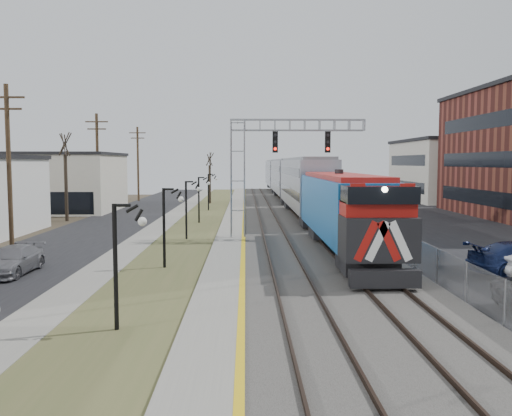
{
  "coord_description": "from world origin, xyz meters",
  "views": [
    {
      "loc": [
        0.02,
        -8.58,
        5.27
      ],
      "look_at": [
        0.64,
        22.86,
        2.6
      ],
      "focal_mm": 38.0,
      "sensor_mm": 36.0,
      "label": 1
    }
  ],
  "objects": [
    {
      "name": "platform",
      "position": [
        -1.0,
        35.0,
        0.12
      ],
      "size": [
        2.0,
        120.0,
        0.24
      ],
      "primitive_type": "cube",
      "color": "gray",
      "rests_on": "ground"
    },
    {
      "name": "platform_edge",
      "position": [
        -0.12,
        35.0,
        0.24
      ],
      "size": [
        0.24,
        120.0,
        0.01
      ],
      "primitive_type": "cube",
      "color": "gold",
      "rests_on": "platform"
    },
    {
      "name": "ballast_bed",
      "position": [
        4.0,
        35.0,
        0.1
      ],
      "size": [
        8.0,
        120.0,
        0.2
      ],
      "primitive_type": "cube",
      "color": "#595651",
      "rests_on": "ground"
    },
    {
      "name": "parking_lot",
      "position": [
        16.0,
        35.0,
        0.02
      ],
      "size": [
        16.0,
        120.0,
        0.04
      ],
      "primitive_type": "cube",
      "color": "black",
      "rests_on": "ground"
    },
    {
      "name": "track_near",
      "position": [
        2.0,
        35.0,
        0.28
      ],
      "size": [
        1.58,
        120.0,
        0.15
      ],
      "color": "#2D2119",
      "rests_on": "ballast_bed"
    },
    {
      "name": "car_lot_e",
      "position": [
        10.85,
        37.06,
        0.73
      ],
      "size": [
        4.41,
        2.11,
        1.46
      ],
      "primitive_type": "imported",
      "rotation": [
        0.0,
        0.0,
        1.48
      ],
      "color": "slate",
      "rests_on": "ground"
    },
    {
      "name": "utility_poles",
      "position": [
        -14.5,
        25.0,
        5.0
      ],
      "size": [
        0.28,
        80.28,
        10.0
      ],
      "color": "#4C3823",
      "rests_on": "ground"
    },
    {
      "name": "car_street_b",
      "position": [
        -10.91,
        16.68,
        0.64
      ],
      "size": [
        1.88,
        4.45,
        1.28
      ],
      "primitive_type": "imported",
      "rotation": [
        0.0,
        0.0,
        -0.02
      ],
      "color": "slate",
      "rests_on": "ground"
    },
    {
      "name": "lampposts",
      "position": [
        -4.0,
        18.29,
        2.0
      ],
      "size": [
        0.14,
        62.14,
        4.0
      ],
      "color": "black",
      "rests_on": "ground"
    },
    {
      "name": "fence",
      "position": [
        8.2,
        35.0,
        0.8
      ],
      "size": [
        0.04,
        120.0,
        1.6
      ],
      "primitive_type": "cube",
      "color": "gray",
      "rests_on": "ground"
    },
    {
      "name": "sidewalk",
      "position": [
        -7.0,
        35.0,
        0.04
      ],
      "size": [
        2.0,
        120.0,
        0.08
      ],
      "primitive_type": "cube",
      "color": "gray",
      "rests_on": "ground"
    },
    {
      "name": "signal_gantry",
      "position": [
        1.22,
        27.99,
        5.59
      ],
      "size": [
        9.0,
        1.07,
        8.15
      ],
      "color": "gray",
      "rests_on": "ground"
    },
    {
      "name": "track_far",
      "position": [
        5.5,
        35.0,
        0.28
      ],
      "size": [
        1.58,
        120.0,
        0.15
      ],
      "color": "#2D2119",
      "rests_on": "ballast_bed"
    },
    {
      "name": "grass_median",
      "position": [
        -4.0,
        35.0,
        0.03
      ],
      "size": [
        4.0,
        120.0,
        0.06
      ],
      "primitive_type": "cube",
      "color": "#4C532C",
      "rests_on": "ground"
    },
    {
      "name": "bare_trees",
      "position": [
        -12.66,
        38.91,
        2.7
      ],
      "size": [
        12.3,
        42.3,
        5.95
      ],
      "color": "#382D23",
      "rests_on": "ground"
    },
    {
      "name": "train",
      "position": [
        5.5,
        56.71,
        2.92
      ],
      "size": [
        3.0,
        85.85,
        5.33
      ],
      "color": "#155FAD",
      "rests_on": "ground"
    },
    {
      "name": "street_west",
      "position": [
        -11.5,
        35.0,
        0.02
      ],
      "size": [
        7.0,
        120.0,
        0.04
      ],
      "primitive_type": "cube",
      "color": "black",
      "rests_on": "ground"
    }
  ]
}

